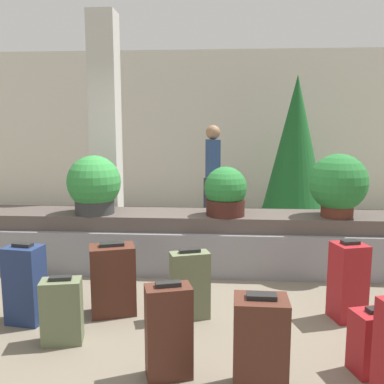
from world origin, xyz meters
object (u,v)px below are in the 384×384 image
suitcase_2 (260,345)px  potted_plant_0 (94,185)px  suitcase_6 (25,284)px  suitcase_3 (62,311)px  suitcase_1 (379,341)px  decorated_tree (296,146)px  traveler_0 (213,166)px  suitcase_5 (113,279)px  potted_plant_1 (338,185)px  suitcase_0 (348,281)px  suitcase_4 (168,331)px  suitcase_8 (190,285)px  pillar (106,133)px  potted_plant_2 (226,193)px

suitcase_2 → potted_plant_0: (-1.74, 2.29, 0.69)m
suitcase_6 → suitcase_3: bearing=-27.7°
suitcase_1 → suitcase_2: size_ratio=0.72×
suitcase_1 → decorated_tree: decorated_tree is taller
traveler_0 → suitcase_1: bearing=0.3°
suitcase_5 → potted_plant_1: bearing=10.0°
suitcase_0 → potted_plant_1: bearing=65.2°
suitcase_6 → potted_plant_1: size_ratio=0.99×
suitcase_0 → potted_plant_0: (-2.60, 1.18, 0.66)m
suitcase_4 → decorated_tree: bearing=55.1°
suitcase_2 → potted_plant_0: size_ratio=0.96×
suitcase_1 → suitcase_2: (-0.84, -0.28, 0.09)m
suitcase_5 → suitcase_6: suitcase_6 is taller
suitcase_2 → suitcase_6: size_ratio=0.93×
suitcase_2 → suitcase_3: (-1.50, 0.53, -0.06)m
suitcase_0 → traveler_0: size_ratio=0.42×
traveler_0 → suitcase_4: bearing=-18.3°
suitcase_2 → potted_plant_1: 2.62m
suitcase_3 → suitcase_5: (0.27, 0.55, 0.06)m
suitcase_8 → traveler_0: 3.65m
pillar → suitcase_1: 4.27m
suitcase_4 → suitcase_5: suitcase_4 is taller
suitcase_2 → traveler_0: traveler_0 is taller
suitcase_0 → decorated_tree: (0.14, 3.75, 1.01)m
suitcase_1 → suitcase_6: 2.84m
suitcase_4 → potted_plant_0: potted_plant_0 is taller
pillar → suitcase_5: 2.63m
suitcase_4 → suitcase_1: bearing=-10.0°
pillar → suitcase_0: bearing=-38.7°
suitcase_6 → potted_plant_0: 1.60m
potted_plant_0 → decorated_tree: 3.77m
suitcase_4 → potted_plant_2: potted_plant_2 is taller
suitcase_0 → potted_plant_1: potted_plant_1 is taller
suitcase_5 → potted_plant_2: bearing=31.8°
suitcase_1 → suitcase_8: suitcase_8 is taller
pillar → potted_plant_0: 1.17m
suitcase_2 → suitcase_6: 2.12m
suitcase_0 → suitcase_6: size_ratio=1.01×
suitcase_2 → potted_plant_1: potted_plant_1 is taller
suitcase_6 → potted_plant_1: (2.99, 1.43, 0.70)m
suitcase_2 → suitcase_4: size_ratio=0.98×
suitcase_0 → suitcase_8: suitcase_0 is taller
suitcase_4 → suitcase_6: 1.52m
suitcase_3 → traveler_0: bearing=63.2°
potted_plant_2 → potted_plant_1: bearing=0.1°
pillar → suitcase_8: size_ratio=5.06×
suitcase_3 → potted_plant_2: potted_plant_2 is taller
suitcase_1 → decorated_tree: size_ratio=0.19×
suitcase_0 → traveler_0: 3.78m
traveler_0 → suitcase_5: bearing=-28.9°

